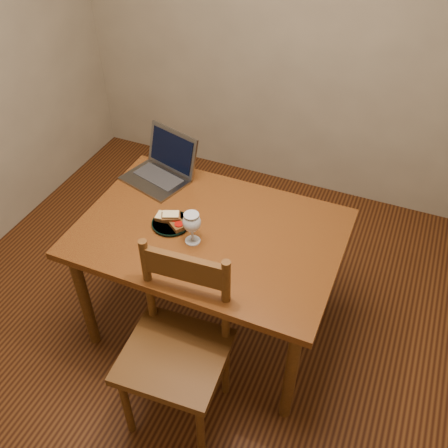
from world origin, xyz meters
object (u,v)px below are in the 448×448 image
at_px(chair, 176,344).
at_px(plate, 171,224).
at_px(laptop, 163,166).
at_px(milk_glass, 192,228).
at_px(table, 210,243).

xyz_separation_m(chair, plate, (-0.27, 0.50, 0.22)).
xyz_separation_m(plate, laptop, (-0.23, 0.36, 0.06)).
xyz_separation_m(milk_glass, laptop, (-0.39, 0.42, -0.02)).
relative_size(chair, plate, 2.51).
height_order(table, chair, chair).
bearing_deg(laptop, plate, -40.28).
bearing_deg(laptop, table, -20.17).
distance_m(chair, plate, 0.61).
xyz_separation_m(table, plate, (-0.20, -0.04, 0.09)).
relative_size(table, plate, 6.66).
bearing_deg(milk_glass, plate, 156.83).
distance_m(table, plate, 0.22).
relative_size(plate, laptop, 0.47).
bearing_deg(chair, laptop, 116.34).
distance_m(table, milk_glass, 0.20).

